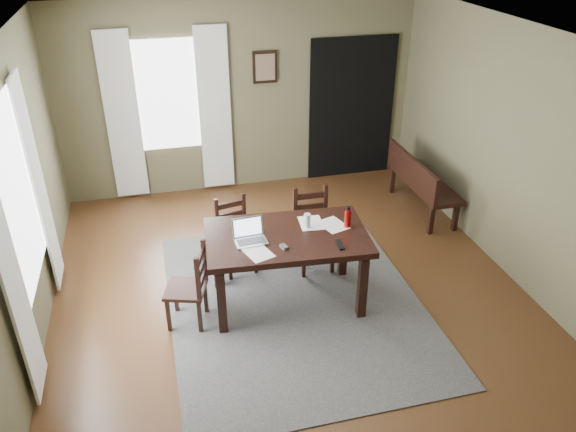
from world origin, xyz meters
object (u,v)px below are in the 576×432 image
object	(u,v)px
dining_table	(287,243)
bench	(420,179)
chair_end	(190,287)
water_bottle	(348,218)
chair_back_right	(313,230)
laptop	(249,235)
chair_back_left	(235,236)

from	to	relation	value
dining_table	bench	world-z (taller)	dining_table
chair_end	water_bottle	size ratio (longest dim) A/B	3.83
dining_table	chair_back_right	world-z (taller)	chair_back_right
laptop	dining_table	bearing A→B (deg)	-3.79
chair_back_left	water_bottle	bearing A→B (deg)	-46.97
chair_end	laptop	bearing A→B (deg)	116.96
bench	laptop	xyz separation A→B (m)	(-2.60, -1.52, 0.40)
chair_back_right	laptop	xyz separation A→B (m)	(-0.84, -0.59, 0.41)
dining_table	bench	distance (m)	2.70
laptop	water_bottle	size ratio (longest dim) A/B	1.43
chair_back_left	laptop	distance (m)	0.87
dining_table	water_bottle	size ratio (longest dim) A/B	7.40
chair_end	laptop	size ratio (longest dim) A/B	2.67
chair_back_right	laptop	distance (m)	1.10
dining_table	chair_end	size ratio (longest dim) A/B	1.93
chair_back_right	water_bottle	xyz separation A→B (m)	(0.18, -0.59, 0.46)
chair_end	chair_back_left	bearing A→B (deg)	162.77
chair_back_left	chair_back_right	world-z (taller)	chair_back_right
chair_back_left	chair_back_right	xyz separation A→B (m)	(0.87, -0.16, 0.04)
bench	chair_back_left	bearing A→B (deg)	106.26
chair_end	dining_table	bearing A→B (deg)	113.45
chair_back_left	water_bottle	distance (m)	1.38
water_bottle	bench	bearing A→B (deg)	43.75
chair_back_left	water_bottle	xyz separation A→B (m)	(1.05, -0.74, 0.50)
laptop	chair_back_left	bearing A→B (deg)	88.66
chair_back_left	dining_table	bearing A→B (deg)	-72.77
chair_end	water_bottle	distance (m)	1.72
chair_end	chair_back_left	xyz separation A→B (m)	(0.59, 0.85, -0.00)
laptop	chair_back_right	bearing A→B (deg)	31.30
chair_end	chair_back_right	size ratio (longest dim) A/B	0.92
bench	laptop	size ratio (longest dim) A/B	4.34
chair_end	bench	xyz separation A→B (m)	(3.22, 1.62, 0.05)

